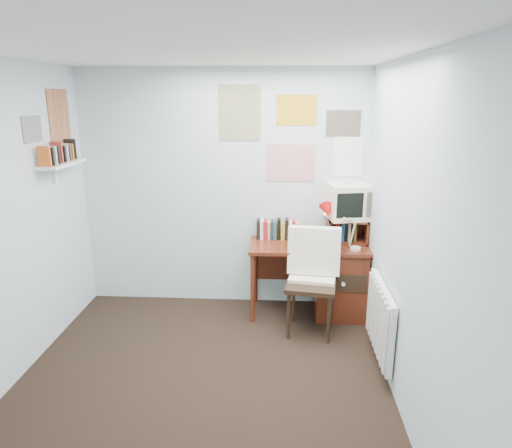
% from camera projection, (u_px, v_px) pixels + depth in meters
% --- Properties ---
extents(ground, '(3.50, 3.50, 0.00)m').
position_uv_depth(ground, '(198.00, 398.00, 3.48)').
color(ground, black).
rests_on(ground, ground).
extents(back_wall, '(3.00, 0.02, 2.50)m').
position_uv_depth(back_wall, '(223.00, 191.00, 4.81)').
color(back_wall, silver).
rests_on(back_wall, ground).
extents(right_wall, '(0.02, 3.50, 2.50)m').
position_uv_depth(right_wall, '(413.00, 247.00, 3.05)').
color(right_wall, silver).
rests_on(right_wall, ground).
extents(ceiling, '(3.00, 3.50, 0.02)m').
position_uv_depth(ceiling, '(183.00, 49.00, 2.79)').
color(ceiling, white).
rests_on(ceiling, back_wall).
extents(desk, '(1.20, 0.55, 0.76)m').
position_uv_depth(desk, '(334.00, 277.00, 4.72)').
color(desk, '#582314').
rests_on(desk, ground).
extents(desk_chair, '(0.57, 0.55, 0.98)m').
position_uv_depth(desk_chair, '(311.00, 285.00, 4.32)').
color(desk_chair, black).
rests_on(desk_chair, ground).
extents(desk_lamp, '(0.33, 0.30, 0.39)m').
position_uv_depth(desk_lamp, '(357.00, 231.00, 4.42)').
color(desk_lamp, red).
rests_on(desk_lamp, desk).
extents(tv_riser, '(0.40, 0.30, 0.25)m').
position_uv_depth(tv_riser, '(347.00, 230.00, 4.69)').
color(tv_riser, '#582314').
rests_on(tv_riser, desk).
extents(crt_tv, '(0.47, 0.45, 0.39)m').
position_uv_depth(crt_tv, '(348.00, 200.00, 4.62)').
color(crt_tv, beige).
rests_on(crt_tv, tv_riser).
extents(book_row, '(0.60, 0.14, 0.22)m').
position_uv_depth(book_row, '(285.00, 229.00, 4.79)').
color(book_row, '#582314').
rests_on(book_row, desk).
extents(radiator, '(0.09, 0.80, 0.60)m').
position_uv_depth(radiator, '(381.00, 319.00, 3.81)').
color(radiator, white).
rests_on(radiator, right_wall).
extents(wall_shelf, '(0.20, 0.62, 0.24)m').
position_uv_depth(wall_shelf, '(62.00, 164.00, 4.17)').
color(wall_shelf, white).
rests_on(wall_shelf, left_wall).
extents(posters_back, '(1.20, 0.01, 0.90)m').
position_uv_depth(posters_back, '(291.00, 133.00, 4.60)').
color(posters_back, white).
rests_on(posters_back, back_wall).
extents(posters_left, '(0.01, 0.70, 0.60)m').
position_uv_depth(posters_left, '(46.00, 121.00, 4.07)').
color(posters_left, white).
rests_on(posters_left, left_wall).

